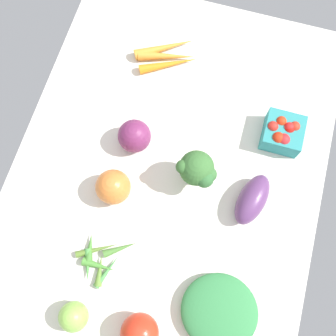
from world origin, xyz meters
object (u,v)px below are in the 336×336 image
Objects in this scene: heirloom_tomato_green at (74,317)px; carrot_bunch at (167,55)px; leafy_greens_clump at (219,311)px; berry_basket at (283,133)px; bell_pepper_red at (140,333)px; okra_pile at (100,259)px; heirloom_tomato_orange at (113,187)px; eggplant at (252,199)px; red_onion_near_basket at (134,136)px; broccoli_head at (198,169)px.

carrot_bunch is at bearing 179.08° from heirloom_tomato_green.
berry_basket is at bearing 173.53° from leafy_greens_clump.
bell_pepper_red is 0.60× the size of okra_pile.
bell_pepper_red is at bearing 28.19° from heirloom_tomato_orange.
eggplant is at bearing 42.56° from carrot_bunch.
heirloom_tomato_orange is (-19.94, -30.84, 1.90)cm from leafy_greens_clump.
heirloom_tomato_green is 47.85cm from eggplant.
heirloom_tomato_green reaches higher than leafy_greens_clump.
red_onion_near_basket is 30.37cm from okra_pile.
red_onion_near_basket is 44.81cm from bell_pepper_red.
carrot_bunch is 35.40cm from broccoli_head.
eggplant is at bearing 176.91° from leafy_greens_clump.
berry_basket is 0.55× the size of leafy_greens_clump.
eggplant is 45.09cm from carrot_bunch.
red_onion_near_basket is at bearing 179.63° from heirloom_tomato_green.
leafy_greens_clump reaches higher than okra_pile.
leafy_greens_clump is 29.17cm from okra_pile.
heirloom_tomato_orange is 0.70× the size of broccoli_head.
eggplant reaches higher than leafy_greens_clump.
berry_basket is at bearing 140.64° from okra_pile.
red_onion_near_basket reaches higher than leafy_greens_clump.
carrot_bunch is at bearing -123.59° from eggplant.
heirloom_tomato_green is 0.54× the size of broccoli_head.
bell_pepper_red is 69.64cm from carrot_bunch.
carrot_bunch is 1.32× the size of okra_pile.
heirloom_tomato_orange reaches higher than eggplant.
broccoli_head reaches higher than berry_basket.
heirloom_tomato_orange is at bearing -64.31° from broccoli_head.
eggplant is 1.10× the size of broccoli_head.
leafy_greens_clump is (33.63, 29.88, -1.82)cm from red_onion_near_basket.
broccoli_head is at bearing 155.63° from heirloom_tomato_green.
broccoli_head is (-2.34, -14.23, 4.32)cm from eggplant.
okra_pile is at bearing -96.78° from leafy_greens_clump.
heirloom_tomato_orange is at bearing -178.69° from heirloom_tomato_green.
carrot_bunch is (-59.45, -29.06, -0.92)cm from leafy_greens_clump.
heirloom_tomato_green reaches higher than okra_pile.
berry_basket is 43.78cm from heirloom_tomato_orange.
heirloom_tomato_green is 0.48× the size of okra_pile.
okra_pile is (30.19, 0.95, -3.22)cm from red_onion_near_basket.
broccoli_head is (-28.61, -12.82, 5.22)cm from leafy_greens_clump.
heirloom_tomato_green is at bearing -86.52° from bell_pepper_red.
red_onion_near_basket reaches higher than eggplant.
eggplant is (-35.95, 31.58, -0.07)cm from heirloom_tomato_green.
eggplant is (7.36, 31.30, -0.92)cm from red_onion_near_basket.
heirloom_tomato_orange reaches higher than red_onion_near_basket.
eggplant is 0.97× the size of okra_pile.
okra_pile is (16.49, 1.91, -3.30)cm from heirloom_tomato_orange.
berry_basket is at bearing 159.08° from bell_pepper_red.
carrot_bunch is at bearing -179.87° from okra_pile.
berry_basket is at bearing 107.90° from red_onion_near_basket.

